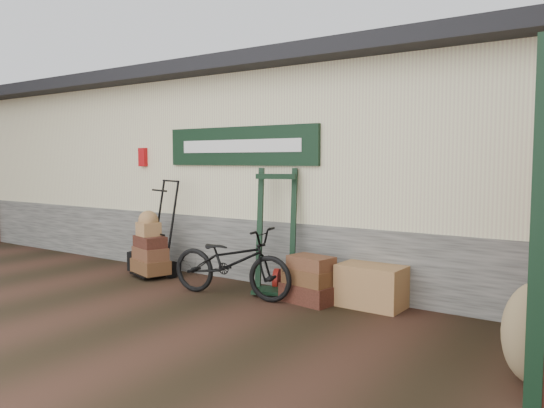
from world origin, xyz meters
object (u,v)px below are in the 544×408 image
(green_barrow, at_px, (275,231))
(black_trunk, at_px, (140,261))
(bicycle, at_px, (231,258))
(wicker_hamper, at_px, (372,286))
(porter_trolley, at_px, (160,227))
(suitcase_stack, at_px, (309,279))

(green_barrow, height_order, black_trunk, green_barrow)
(black_trunk, xyz_separation_m, bicycle, (2.22, -0.46, 0.35))
(wicker_hamper, xyz_separation_m, black_trunk, (-3.91, -0.12, -0.10))
(porter_trolley, height_order, suitcase_stack, porter_trolley)
(bicycle, bearing_deg, black_trunk, 71.36)
(wicker_hamper, distance_m, bicycle, 1.80)
(porter_trolley, bearing_deg, green_barrow, 22.11)
(wicker_hamper, bearing_deg, black_trunk, -178.17)
(green_barrow, xyz_separation_m, suitcase_stack, (0.63, -0.19, -0.53))
(black_trunk, relative_size, bicycle, 0.18)
(green_barrow, bearing_deg, black_trunk, 159.91)
(suitcase_stack, distance_m, black_trunk, 3.19)
(suitcase_stack, distance_m, wicker_hamper, 0.76)
(suitcase_stack, height_order, black_trunk, suitcase_stack)
(porter_trolley, xyz_separation_m, black_trunk, (-0.56, 0.09, -0.59))
(porter_trolley, distance_m, suitcase_stack, 2.66)
(black_trunk, bearing_deg, bicycle, -11.58)
(green_barrow, height_order, wicker_hamper, green_barrow)
(wicker_hamper, bearing_deg, porter_trolley, -176.31)
(green_barrow, height_order, bicycle, green_barrow)
(green_barrow, distance_m, suitcase_stack, 0.84)
(porter_trolley, bearing_deg, bicycle, 5.40)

